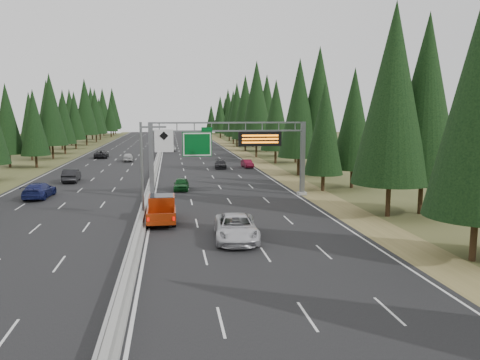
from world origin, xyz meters
name	(u,v)px	position (x,y,z in m)	size (l,w,h in m)	color
road	(159,158)	(0.00, 80.00, 0.04)	(32.00, 260.00, 0.08)	black
shoulder_right	(248,157)	(17.80, 80.00, 0.03)	(3.60, 260.00, 0.06)	olive
shoulder_left	(65,159)	(-17.80, 80.00, 0.03)	(3.60, 260.00, 0.06)	#414822
median_barrier	(159,156)	(0.00, 80.00, 0.41)	(0.70, 260.00, 0.85)	gray
sign_gantry	(235,147)	(8.92, 34.88, 5.27)	(16.75, 0.98, 7.80)	slate
hov_sign_pole	(149,164)	(0.58, 24.97, 4.72)	(2.80, 0.50, 8.00)	slate
tree_row_right	(287,110)	(21.96, 64.72, 9.24)	(12.05, 241.72, 18.95)	black
tree_row_left	(35,111)	(-21.98, 77.57, 9.12)	(11.24, 238.65, 18.92)	black
silver_minivan	(236,228)	(6.67, 18.12, 0.95)	(2.87, 6.23, 1.73)	silver
red_pickup	(162,207)	(1.50, 24.83, 1.19)	(2.19, 6.15, 2.00)	black
car_ahead_green	(181,184)	(3.43, 40.00, 0.77)	(1.64, 4.08, 1.39)	#114D1C
car_ahead_dkred	(247,164)	(14.50, 60.85, 0.71)	(1.34, 3.85, 1.27)	maroon
car_ahead_dkgrey	(220,164)	(10.14, 60.61, 0.72)	(1.80, 4.42, 1.28)	black
car_ahead_white	(170,148)	(2.20, 96.51, 0.82)	(2.45, 5.32, 1.48)	silver
car_ahead_far	(167,141)	(1.50, 123.69, 0.80)	(1.70, 4.23, 1.44)	black
car_onc_near	(71,175)	(-10.28, 48.60, 0.90)	(1.74, 5.00, 1.65)	black
car_onc_blue	(39,190)	(-11.22, 37.13, 0.89)	(2.26, 5.56, 1.61)	navy
car_onc_white	(128,157)	(-5.35, 73.81, 0.85)	(1.82, 4.52, 1.54)	#B9B9B9
car_onc_far	(101,154)	(-11.11, 81.30, 0.82)	(2.46, 5.33, 1.48)	#232325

